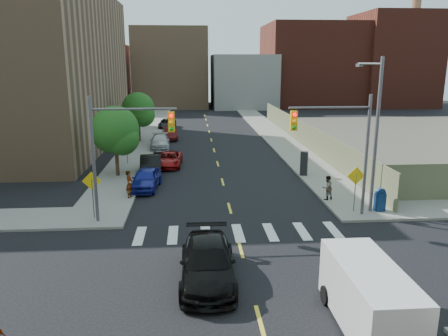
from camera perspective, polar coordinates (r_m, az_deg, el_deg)
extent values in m
plane|color=black|center=(19.43, 2.86, -12.94)|extent=(160.00, 160.00, 0.00)
cube|color=gray|center=(59.61, -9.59, 5.19)|extent=(3.50, 73.00, 0.15)
cube|color=gray|center=(60.19, 5.33, 5.40)|extent=(3.50, 73.00, 0.15)
cube|color=#5B6144|center=(47.34, 10.28, 4.42)|extent=(0.12, 44.00, 2.50)
cube|color=#592319|center=(89.47, -17.40, 11.37)|extent=(14.00, 18.00, 12.00)
cube|color=#8C6B4C|center=(89.31, -6.88, 12.84)|extent=(14.00, 16.00, 15.00)
cube|color=gray|center=(87.90, 2.45, 11.28)|extent=(12.00, 16.00, 10.00)
cube|color=#592319|center=(92.46, 11.20, 13.02)|extent=(18.00, 18.00, 16.00)
cube|color=#592319|center=(96.06, 21.04, 13.00)|extent=(14.00, 16.00, 18.00)
cylinder|color=#8C6B4C|center=(97.94, 23.50, 15.72)|extent=(1.80, 1.80, 28.00)
cylinder|color=#59595E|center=(24.37, -16.65, 0.79)|extent=(0.18, 0.18, 7.00)
cylinder|color=#59595E|center=(23.54, -11.72, 7.55)|extent=(4.50, 0.12, 0.12)
cube|color=#E5A50C|center=(23.45, -6.88, 5.99)|extent=(0.35, 0.30, 1.05)
cylinder|color=#59595E|center=(25.71, 18.07, 1.34)|extent=(0.18, 0.18, 7.00)
cylinder|color=#59595E|center=(24.52, 13.64, 7.69)|extent=(4.50, 0.12, 0.12)
cube|color=#E5A50C|center=(24.07, 9.10, 6.12)|extent=(0.35, 0.30, 1.05)
cylinder|color=#59595E|center=(26.26, 19.24, 3.72)|extent=(0.20, 0.20, 9.00)
cylinder|color=#59595E|center=(27.48, 18.51, 12.80)|extent=(0.12, 3.50, 0.12)
cube|color=#59595E|center=(28.97, 17.27, 12.70)|extent=(0.25, 0.60, 0.18)
cylinder|color=#59595E|center=(25.49, -16.73, -4.02)|extent=(0.06, 0.06, 2.40)
cube|color=yellow|center=(25.19, -16.90, -1.63)|extent=(1.06, 0.04, 1.06)
cylinder|color=#59595E|center=(26.61, 16.71, -3.28)|extent=(0.06, 0.06, 2.40)
cube|color=yellow|center=(26.32, 16.87, -0.99)|extent=(1.06, 0.04, 1.06)
cylinder|color=#59595E|center=(38.38, -12.55, 2.10)|extent=(0.06, 0.06, 2.40)
cube|color=yellow|center=(38.18, -12.63, 3.71)|extent=(1.06, 0.04, 1.06)
cylinder|color=#332114|center=(34.52, -13.80, 0.95)|extent=(0.28, 0.28, 2.64)
sphere|color=#164E18|center=(34.08, -14.03, 4.89)|extent=(3.60, 3.60, 3.60)
sphere|color=#164E18|center=(33.80, -13.21, 3.83)|extent=(2.64, 2.64, 2.64)
sphere|color=#164E18|center=(34.61, -14.53, 4.28)|extent=(2.88, 2.88, 2.88)
cylinder|color=#332114|center=(49.12, -11.02, 4.81)|extent=(0.28, 0.28, 2.64)
sphere|color=#164E18|center=(48.82, -11.14, 7.59)|extent=(3.60, 3.60, 3.60)
sphere|color=#164E18|center=(48.53, -10.56, 6.87)|extent=(2.64, 2.64, 2.64)
sphere|color=#164E18|center=(49.31, -11.53, 7.14)|extent=(2.88, 2.88, 2.88)
imported|color=navy|center=(31.04, -10.18, -1.40)|extent=(2.13, 4.46, 1.47)
imported|color=black|center=(34.77, -9.56, 0.30)|extent=(1.97, 4.74, 1.52)
imported|color=maroon|center=(37.49, -7.19, 1.14)|extent=(2.28, 4.54, 1.23)
imported|color=#A0A1A7|center=(45.21, -8.37, 3.35)|extent=(2.15, 4.85, 1.38)
imported|color=silver|center=(45.33, -8.37, 3.51)|extent=(2.11, 4.74, 1.58)
imported|color=#450D0E|center=(50.72, -7.06, 4.53)|extent=(1.94, 4.45, 1.42)
imported|color=black|center=(59.46, -7.43, 5.79)|extent=(2.31, 4.64, 1.26)
imported|color=black|center=(18.11, -2.16, -12.24)|extent=(2.32, 5.47, 1.58)
cube|color=silver|center=(15.76, 18.37, -15.62)|extent=(1.89, 4.88, 2.06)
cube|color=black|center=(17.18, 16.05, -11.84)|extent=(1.74, 1.13, 0.84)
cylinder|color=black|center=(17.18, 13.22, -15.88)|extent=(0.26, 0.71, 0.71)
cylinder|color=black|center=(17.77, 18.92, -15.24)|extent=(0.26, 0.71, 0.71)
cube|color=navy|center=(27.35, 19.68, -4.18)|extent=(0.63, 0.53, 1.07)
cylinder|color=navy|center=(27.19, 19.78, -3.05)|extent=(0.59, 0.35, 0.55)
cube|color=black|center=(34.24, 10.41, 0.60)|extent=(0.67, 0.61, 1.85)
imported|color=gray|center=(28.77, -12.25, -2.07)|extent=(0.55, 0.72, 1.78)
imported|color=gray|center=(28.49, 13.34, -2.52)|extent=(0.93, 0.84, 1.56)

